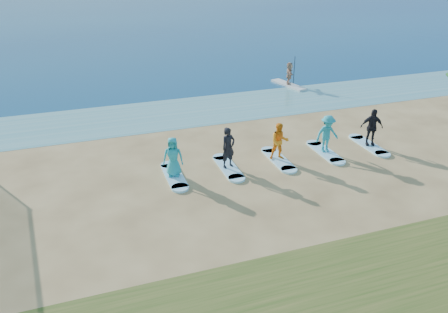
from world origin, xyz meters
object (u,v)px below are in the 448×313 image
object	(u,v)px
surfboard_1	(228,167)
surfboard_0	(174,176)
student_1	(228,148)
student_0	(173,157)
student_4	(372,127)
surfboard_2	(278,160)
paddleboarder	(289,73)
student_2	(279,142)
surfboard_4	(369,145)
paddleboard	(289,85)
student_3	(327,134)
surfboard_3	(325,152)

from	to	relation	value
surfboard_1	surfboard_0	bearing A→B (deg)	180.00
surfboard_1	student_1	size ratio (longest dim) A/B	1.23
student_0	student_4	size ratio (longest dim) A/B	0.94
student_1	surfboard_2	distance (m)	2.56
student_1	surfboard_2	size ratio (longest dim) A/B	0.81
paddleboarder	student_1	size ratio (longest dim) A/B	0.83
paddleboarder	student_2	xyz separation A→B (m)	(-5.69, -10.36, 0.06)
surfboard_4	student_1	bearing A→B (deg)	180.00
student_2	paddleboard	bearing A→B (deg)	76.35
surfboard_1	paddleboarder	bearing A→B (deg)	52.07
student_1	student_3	distance (m)	4.77
paddleboard	student_0	distance (m)	14.75
student_2	student_4	size ratio (longest dim) A/B	0.94
surfboard_0	student_3	distance (m)	7.22
surfboard_0	paddleboarder	bearing A→B (deg)	44.72
paddleboarder	student_0	world-z (taller)	student_0
surfboard_0	student_4	bearing A→B (deg)	0.00
paddleboard	student_3	world-z (taller)	student_3
paddleboard	student_1	distance (m)	13.17
student_0	surfboard_2	xyz separation A→B (m)	(4.77, 0.00, -0.88)
student_3	paddleboarder	bearing A→B (deg)	70.38
surfboard_2	student_1	bearing A→B (deg)	180.00
paddleboarder	surfboard_1	xyz separation A→B (m)	(-8.08, -10.36, -0.82)
paddleboard	surfboard_4	xyz separation A→B (m)	(-0.92, -10.36, -0.01)
paddleboarder	student_4	xyz separation A→B (m)	(-0.92, -10.36, 0.12)
student_1	student_2	world-z (taller)	student_1
surfboard_1	surfboard_2	xyz separation A→B (m)	(2.39, 0.00, 0.00)
student_0	surfboard_3	xyz separation A→B (m)	(7.16, 0.00, -0.88)
surfboard_3	student_3	world-z (taller)	student_3
student_0	surfboard_1	world-z (taller)	student_0
paddleboard	student_1	size ratio (longest dim) A/B	1.68
surfboard_1	student_1	world-z (taller)	student_1
student_1	student_2	distance (m)	2.39
paddleboarder	student_2	distance (m)	11.82
student_4	surfboard_2	bearing A→B (deg)	-160.24
student_2	student_4	world-z (taller)	student_4
surfboard_0	student_0	size ratio (longest dim) A/B	1.31
student_1	surfboard_3	bearing A→B (deg)	-18.56
student_0	surfboard_3	distance (m)	7.21
paddleboarder	surfboard_1	distance (m)	13.17
student_0	student_1	world-z (taller)	student_1
student_1	student_4	world-z (taller)	student_1
student_2	surfboard_2	bearing A→B (deg)	0.00
surfboard_0	surfboard_3	world-z (taller)	same
student_1	student_3	xyz separation A→B (m)	(4.77, 0.00, -0.02)
student_2	surfboard_3	size ratio (longest dim) A/B	0.76
surfboard_1	surfboard_2	size ratio (longest dim) A/B	1.00
paddleboarder	student_2	bearing A→B (deg)	175.75
student_0	surfboard_3	size ratio (longest dim) A/B	0.76
student_3	surfboard_4	size ratio (longest dim) A/B	0.80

